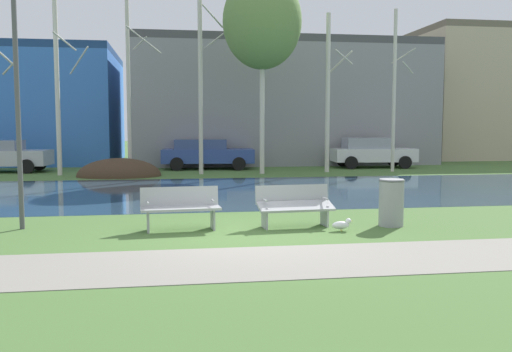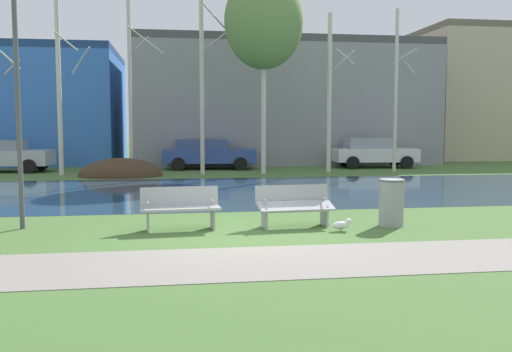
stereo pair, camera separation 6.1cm
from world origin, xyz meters
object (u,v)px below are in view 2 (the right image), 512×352
at_px(parked_van_nearest_silver, 2,155).
at_px(streetlamp, 15,31).
at_px(bench_right, 294,205).
at_px(bench_left, 180,207).
at_px(parked_hatch_third_white, 373,152).
at_px(trash_bin, 391,202).
at_px(parked_sedan_second_blue, 208,153).
at_px(seagull, 342,225).

bearing_deg(parked_van_nearest_silver, streetlamp, -72.44).
distance_m(bench_right, streetlamp, 6.67).
relative_size(bench_left, parked_hatch_third_white, 0.38).
xyz_separation_m(trash_bin, parked_hatch_third_white, (5.51, 15.90, 0.28)).
bearing_deg(parked_hatch_third_white, bench_right, -115.74).
height_order(bench_right, streetlamp, streetlamp).
relative_size(trash_bin, parked_sedan_second_blue, 0.22).
bearing_deg(trash_bin, seagull, -161.28).
distance_m(parked_sedan_second_blue, parked_hatch_third_white, 8.41).
distance_m(bench_left, parked_hatch_third_white, 18.58).
distance_m(bench_right, parked_sedan_second_blue, 16.01).
bearing_deg(parked_hatch_third_white, streetlamp, -131.13).
height_order(bench_left, parked_van_nearest_silver, parked_van_nearest_silver).
height_order(trash_bin, parked_hatch_third_white, parked_hatch_third_white).
xyz_separation_m(trash_bin, parked_sedan_second_blue, (-2.90, 16.19, 0.27)).
bearing_deg(bench_left, bench_right, 0.00).
height_order(bench_left, seagull, bench_left).
bearing_deg(trash_bin, streetlamp, 173.92).
bearing_deg(bench_left, parked_sedan_second_blue, 84.51).
bearing_deg(bench_right, parked_van_nearest_silver, 123.58).
bearing_deg(parked_hatch_third_white, trash_bin, -109.12).
height_order(trash_bin, parked_sedan_second_blue, parked_sedan_second_blue).
bearing_deg(parked_van_nearest_silver, seagull, -55.38).
distance_m(trash_bin, parked_van_nearest_silver, 20.08).
xyz_separation_m(parked_van_nearest_silver, parked_sedan_second_blue, (9.51, 0.40, 0.00)).
distance_m(trash_bin, parked_hatch_third_white, 16.83).
xyz_separation_m(trash_bin, parked_van_nearest_silver, (-12.40, 15.79, 0.27)).
bearing_deg(parked_sedan_second_blue, bench_left, -95.49).
relative_size(parked_van_nearest_silver, parked_sedan_second_blue, 0.94).
bearing_deg(bench_right, seagull, -36.26).
height_order(bench_right, trash_bin, trash_bin).
bearing_deg(seagull, bench_left, 169.14).
xyz_separation_m(bench_right, trash_bin, (2.06, -0.21, 0.05)).
bearing_deg(trash_bin, parked_sedan_second_blue, 100.14).
distance_m(trash_bin, streetlamp, 8.47).
distance_m(bench_right, seagull, 1.10).
height_order(trash_bin, streetlamp, streetlamp).
xyz_separation_m(parked_sedan_second_blue, parked_hatch_third_white, (8.41, -0.29, 0.01)).
height_order(bench_left, bench_right, same).
relative_size(parked_sedan_second_blue, parked_hatch_third_white, 1.08).
bearing_deg(parked_hatch_third_white, parked_sedan_second_blue, 178.05).
distance_m(bench_left, parked_sedan_second_blue, 16.06).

